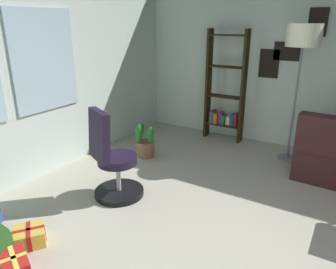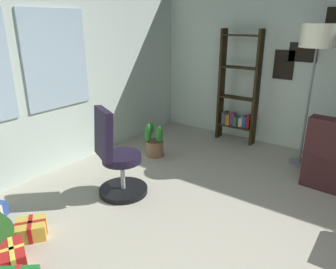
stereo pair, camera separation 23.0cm
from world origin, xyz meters
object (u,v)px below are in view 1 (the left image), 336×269
object	(u,v)px
gift_box_gold	(29,237)
potted_plant	(145,143)
gift_box_red	(15,268)
floor_lamp	(303,43)
bookshelf	(225,93)
office_chair	(113,165)

from	to	relation	value
gift_box_gold	potted_plant	distance (m)	2.15
gift_box_red	floor_lamp	xyz separation A→B (m)	(3.43, -1.30, 1.52)
gift_box_red	potted_plant	bearing A→B (deg)	11.87
gift_box_gold	potted_plant	size ratio (longest dim) A/B	0.68
gift_box_gold	bookshelf	world-z (taller)	bookshelf
gift_box_red	office_chair	distance (m)	1.38
office_chair	gift_box_red	bearing A→B (deg)	-173.14
gift_box_gold	office_chair	world-z (taller)	office_chair
gift_box_red	bookshelf	size ratio (longest dim) A/B	0.20
gift_box_gold	potted_plant	bearing A→B (deg)	6.62
gift_box_red	office_chair	xyz separation A→B (m)	(1.34, 0.16, 0.29)
gift_box_gold	floor_lamp	xyz separation A→B (m)	(3.12, -1.57, 1.55)
gift_box_red	office_chair	bearing A→B (deg)	6.86
floor_lamp	office_chair	bearing A→B (deg)	145.00
office_chair	bookshelf	world-z (taller)	bookshelf
office_chair	potted_plant	xyz separation A→B (m)	(1.10, 0.35, -0.19)
office_chair	bookshelf	xyz separation A→B (m)	(2.41, -0.33, 0.39)
floor_lamp	gift_box_gold	bearing A→B (deg)	153.28
bookshelf	floor_lamp	bearing A→B (deg)	-105.74
office_chair	bookshelf	bearing A→B (deg)	-7.86
gift_box_gold	office_chair	size ratio (longest dim) A/B	0.34
bookshelf	potted_plant	size ratio (longest dim) A/B	3.41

